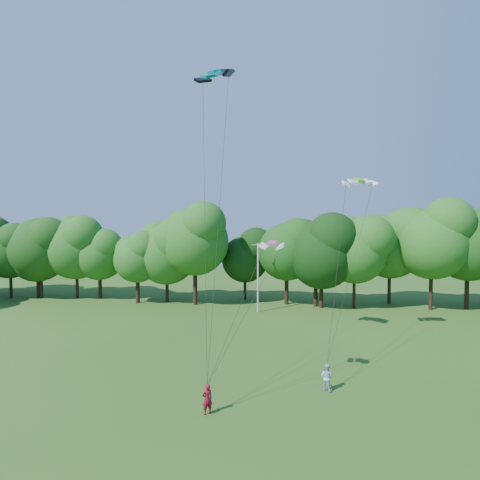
# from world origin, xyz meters

# --- Properties ---
(utility_pole) EXTENTS (1.54, 0.77, 8.31)m
(utility_pole) POSITION_xyz_m (0.41, 30.74, 4.27)
(utility_pole) COLOR beige
(utility_pole) RESTS_ON ground
(kite_flyer_left) EXTENTS (0.73, 0.70, 1.68)m
(kite_flyer_left) POSITION_xyz_m (0.65, 6.04, 0.84)
(kite_flyer_left) COLOR maroon
(kite_flyer_left) RESTS_ON ground
(kite_flyer_right) EXTENTS (1.05, 0.99, 1.70)m
(kite_flyer_right) POSITION_xyz_m (7.33, 10.21, 0.85)
(kite_flyer_right) COLOR #AFCDF2
(kite_flyer_right) RESTS_ON ground
(kite_teal) EXTENTS (3.21, 2.36, 0.70)m
(kite_teal) POSITION_xyz_m (-0.61, 13.46, 21.64)
(kite_teal) COLOR #04848B
(kite_teal) RESTS_ON ground
(kite_green) EXTENTS (3.12, 1.91, 0.61)m
(kite_green) POSITION_xyz_m (10.51, 20.13, 14.35)
(kite_green) COLOR #48C51D
(kite_green) RESTS_ON ground
(kite_pink) EXTENTS (1.65, 0.95, 0.28)m
(kite_pink) POSITION_xyz_m (3.93, 9.16, 9.33)
(kite_pink) COLOR #D73B97
(kite_pink) RESTS_ON ground
(tree_back_west) EXTENTS (9.67, 9.67, 14.07)m
(tree_back_west) POSITION_xyz_m (-31.16, 33.97, 8.78)
(tree_back_west) COLOR black
(tree_back_west) RESTS_ON ground
(tree_back_center) EXTENTS (8.39, 8.39, 12.20)m
(tree_back_center) POSITION_xyz_m (7.35, 35.07, 7.62)
(tree_back_center) COLOR black
(tree_back_center) RESTS_ON ground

